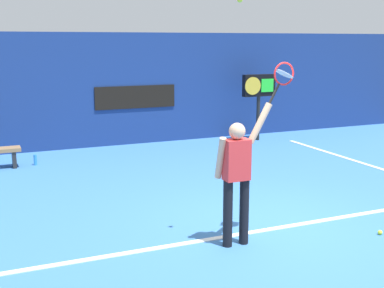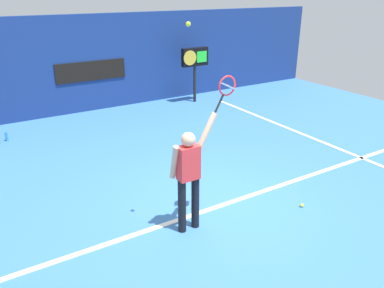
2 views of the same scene
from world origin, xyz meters
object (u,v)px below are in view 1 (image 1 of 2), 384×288
Objects in this scene: tennis_player at (237,173)px; spare_ball at (380,232)px; tennis_ball at (240,0)px; water_bottle at (35,160)px; scoreboard_clock at (259,89)px; tennis_racket at (283,76)px.

spare_ball is (2.08, -0.50, -0.98)m from tennis_player.
spare_ball is at bearing -13.59° from tennis_player.
tennis_ball is 0.28× the size of water_bottle.
water_bottle is at bearing -174.36° from scoreboard_clock.
tennis_ball is at bearing -175.56° from tennis_racket.
tennis_racket is 2.55× the size of water_bottle.
water_bottle reaches higher than spare_ball.
tennis_player is 7.60m from scoreboard_clock.
tennis_ball is 3.87m from spare_ball.
tennis_player is at bearing -122.62° from scoreboard_clock.
tennis_player reaches higher than scoreboard_clock.
tennis_ball reaches higher than tennis_player.
tennis_player is 28.54× the size of spare_ball.
scoreboard_clock is 26.99× the size of spare_ball.
tennis_ball is 7.86m from scoreboard_clock.
scoreboard_clock is at bearing 57.38° from tennis_player.
tennis_ball is 6.91m from water_bottle.
spare_ball is at bearing -57.01° from water_bottle.
scoreboard_clock is at bearing 57.40° from tennis_ball.
tennis_player is 8.09× the size of water_bottle.
tennis_player is at bearing 60.01° from tennis_ball.
water_bottle is (-2.67, 5.79, -2.16)m from tennis_racket.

